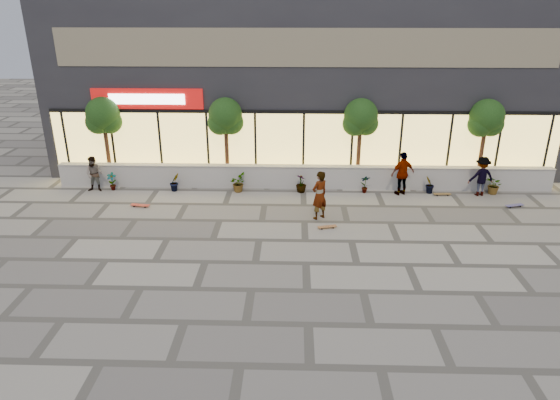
{
  "coord_description": "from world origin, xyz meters",
  "views": [
    {
      "loc": [
        -0.42,
        -14.16,
        7.86
      ],
      "look_at": [
        -0.9,
        2.22,
        1.3
      ],
      "focal_mm": 32.0,
      "sensor_mm": 36.0,
      "label": 1
    }
  ],
  "objects_px": {
    "tree_mideast": "(361,119)",
    "skateboard_left": "(140,205)",
    "tree_west": "(103,118)",
    "skater_right_far": "(481,176)",
    "tree_east": "(486,120)",
    "skateboard_center": "(327,227)",
    "skateboard_right_near": "(442,194)",
    "skater_left": "(94,174)",
    "skater_right_near": "(403,174)",
    "skater_center": "(319,195)",
    "tree_midwest": "(225,119)",
    "skateboard_right_far": "(514,205)"
  },
  "relations": [
    {
      "from": "skater_left",
      "to": "skater_right_near",
      "type": "bearing_deg",
      "value": -0.32
    },
    {
      "from": "skater_right_far",
      "to": "skateboard_left",
      "type": "relative_size",
      "value": 2.14
    },
    {
      "from": "tree_midwest",
      "to": "skater_right_near",
      "type": "relative_size",
      "value": 2.05
    },
    {
      "from": "skateboard_left",
      "to": "tree_mideast",
      "type": "bearing_deg",
      "value": 27.28
    },
    {
      "from": "skateboard_center",
      "to": "skater_right_near",
      "type": "bearing_deg",
      "value": 31.57
    },
    {
      "from": "tree_west",
      "to": "tree_midwest",
      "type": "height_order",
      "value": "same"
    },
    {
      "from": "skater_right_far",
      "to": "skateboard_left",
      "type": "height_order",
      "value": "skater_right_far"
    },
    {
      "from": "skateboard_right_near",
      "to": "skater_left",
      "type": "bearing_deg",
      "value": 176.51
    },
    {
      "from": "skateboard_left",
      "to": "skateboard_right_far",
      "type": "distance_m",
      "value": 15.34
    },
    {
      "from": "tree_west",
      "to": "skateboard_center",
      "type": "xyz_separation_m",
      "value": [
        9.83,
        -5.02,
        -2.91
      ]
    },
    {
      "from": "skater_left",
      "to": "skateboard_left",
      "type": "bearing_deg",
      "value": -35.94
    },
    {
      "from": "tree_midwest",
      "to": "tree_east",
      "type": "height_order",
      "value": "same"
    },
    {
      "from": "skater_center",
      "to": "skateboard_right_near",
      "type": "xyz_separation_m",
      "value": [
        5.46,
        2.6,
        -0.89
      ]
    },
    {
      "from": "skateboard_center",
      "to": "skateboard_left",
      "type": "xyz_separation_m",
      "value": [
        -7.55,
        1.85,
        0.01
      ]
    },
    {
      "from": "skater_right_far",
      "to": "skater_left",
      "type": "bearing_deg",
      "value": -9.04
    },
    {
      "from": "tree_west",
      "to": "skateboard_left",
      "type": "height_order",
      "value": "tree_west"
    },
    {
      "from": "skater_right_far",
      "to": "skateboard_right_far",
      "type": "bearing_deg",
      "value": 118.15
    },
    {
      "from": "skateboard_center",
      "to": "skateboard_left",
      "type": "distance_m",
      "value": 7.77
    },
    {
      "from": "skater_center",
      "to": "skateboard_right_near",
      "type": "distance_m",
      "value": 6.11
    },
    {
      "from": "skater_right_far",
      "to": "tree_west",
      "type": "bearing_deg",
      "value": -13.86
    },
    {
      "from": "tree_east",
      "to": "skater_right_far",
      "type": "xyz_separation_m",
      "value": [
        -0.38,
        -1.4,
        -2.12
      ]
    },
    {
      "from": "skater_right_far",
      "to": "skateboard_right_near",
      "type": "distance_m",
      "value": 1.79
    },
    {
      "from": "skater_left",
      "to": "skateboard_center",
      "type": "distance_m",
      "value": 10.67
    },
    {
      "from": "tree_midwest",
      "to": "tree_east",
      "type": "distance_m",
      "value": 11.5
    },
    {
      "from": "tree_midwest",
      "to": "skateboard_left",
      "type": "distance_m",
      "value": 5.37
    },
    {
      "from": "tree_west",
      "to": "skater_right_far",
      "type": "bearing_deg",
      "value": -4.81
    },
    {
      "from": "tree_west",
      "to": "skater_center",
      "type": "height_order",
      "value": "tree_west"
    },
    {
      "from": "skateboard_center",
      "to": "skateboard_right_far",
      "type": "relative_size",
      "value": 0.91
    },
    {
      "from": "tree_midwest",
      "to": "skater_left",
      "type": "bearing_deg",
      "value": -166.15
    },
    {
      "from": "skater_left",
      "to": "skateboard_right_near",
      "type": "bearing_deg",
      "value": -0.7
    },
    {
      "from": "tree_east",
      "to": "skateboard_center",
      "type": "bearing_deg",
      "value": -144.99
    },
    {
      "from": "skater_right_near",
      "to": "skateboard_center",
      "type": "height_order",
      "value": "skater_right_near"
    },
    {
      "from": "skateboard_center",
      "to": "skateboard_right_near",
      "type": "height_order",
      "value": "skateboard_right_near"
    },
    {
      "from": "skateboard_right_near",
      "to": "tree_west",
      "type": "bearing_deg",
      "value": 171.19
    },
    {
      "from": "skater_right_near",
      "to": "skateboard_right_near",
      "type": "bearing_deg",
      "value": 153.57
    },
    {
      "from": "tree_mideast",
      "to": "skateboard_left",
      "type": "relative_size",
      "value": 4.86
    },
    {
      "from": "skater_center",
      "to": "skateboard_left",
      "type": "xyz_separation_m",
      "value": [
        -7.27,
        0.93,
        -0.88
      ]
    },
    {
      "from": "tree_midwest",
      "to": "skater_right_far",
      "type": "relative_size",
      "value": 2.27
    },
    {
      "from": "tree_east",
      "to": "skater_left",
      "type": "relative_size",
      "value": 2.47
    },
    {
      "from": "skateboard_right_far",
      "to": "tree_midwest",
      "type": "bearing_deg",
      "value": 150.7
    },
    {
      "from": "tree_midwest",
      "to": "skateboard_right_far",
      "type": "height_order",
      "value": "tree_midwest"
    },
    {
      "from": "skateboard_center",
      "to": "skateboard_right_near",
      "type": "bearing_deg",
      "value": 19.11
    },
    {
      "from": "tree_mideast",
      "to": "skateboard_left",
      "type": "distance_m",
      "value": 10.17
    },
    {
      "from": "skater_right_far",
      "to": "skateboard_right_near",
      "type": "relative_size",
      "value": 2.29
    },
    {
      "from": "tree_mideast",
      "to": "skater_right_near",
      "type": "distance_m",
      "value": 3.03
    },
    {
      "from": "tree_mideast",
      "to": "skateboard_right_near",
      "type": "distance_m",
      "value": 4.81
    },
    {
      "from": "tree_midwest",
      "to": "skateboard_right_near",
      "type": "distance_m",
      "value": 10.07
    },
    {
      "from": "skater_right_far",
      "to": "tree_mideast",
      "type": "bearing_deg",
      "value": -24.33
    },
    {
      "from": "tree_midwest",
      "to": "skater_left",
      "type": "distance_m",
      "value": 6.24
    },
    {
      "from": "skateboard_left",
      "to": "skateboard_right_far",
      "type": "relative_size",
      "value": 0.99
    }
  ]
}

